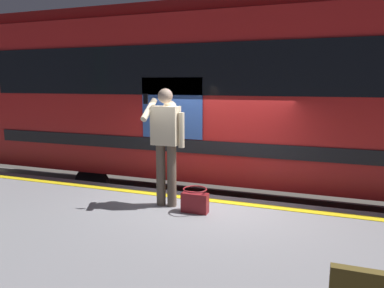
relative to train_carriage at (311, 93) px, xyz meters
name	(u,v)px	position (x,y,z in m)	size (l,w,h in m)	color
ground_plane	(212,246)	(1.44, 2.02, -2.59)	(26.90, 26.90, 0.00)	#4C4742
safety_line	(207,200)	(1.44, 2.32, -1.65)	(17.58, 0.16, 0.01)	yellow
track_rail_near	(230,216)	(1.44, 0.71, -2.51)	(23.32, 0.08, 0.16)	slate
track_rail_far	(244,196)	(1.44, -0.72, -2.51)	(23.32, 0.08, 0.16)	slate
train_carriage	(311,93)	(0.00, 0.00, 0.00)	(13.58, 3.08, 4.10)	red
passenger	(166,137)	(1.95, 2.76, -0.60)	(0.57, 0.55, 1.78)	brown
handbag	(195,201)	(1.44, 2.91, -1.49)	(0.39, 0.35, 0.36)	maroon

